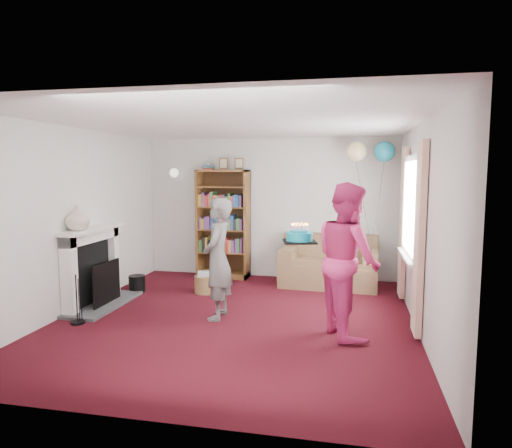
% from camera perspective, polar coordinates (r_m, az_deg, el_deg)
% --- Properties ---
extents(ground, '(5.00, 5.00, 0.00)m').
position_cam_1_polar(ground, '(6.05, -2.59, -11.77)').
color(ground, black).
rests_on(ground, ground).
extents(wall_back, '(4.50, 0.02, 2.50)m').
position_cam_1_polar(wall_back, '(8.22, 1.68, 2.02)').
color(wall_back, silver).
rests_on(wall_back, ground).
extents(wall_left, '(0.02, 5.00, 2.50)m').
position_cam_1_polar(wall_left, '(6.70, -21.72, 0.52)').
color(wall_left, silver).
rests_on(wall_left, ground).
extents(wall_right, '(0.02, 5.00, 2.50)m').
position_cam_1_polar(wall_right, '(5.66, 20.09, -0.45)').
color(wall_right, silver).
rests_on(wall_right, ground).
extents(ceiling, '(4.50, 5.00, 0.01)m').
position_cam_1_polar(ceiling, '(5.77, -2.72, 12.55)').
color(ceiling, white).
rests_on(ceiling, wall_back).
extents(fireplace, '(0.55, 1.80, 1.12)m').
position_cam_1_polar(fireplace, '(6.88, -19.38, -5.46)').
color(fireplace, '#3F3F42').
rests_on(fireplace, ground).
extents(window_bay, '(0.14, 2.02, 2.20)m').
position_cam_1_polar(window_bay, '(6.25, 18.79, -0.21)').
color(window_bay, white).
rests_on(window_bay, ground).
extents(wall_sconce, '(0.16, 0.23, 0.16)m').
position_cam_1_polar(wall_sconce, '(8.54, -10.19, 6.32)').
color(wall_sconce, gold).
rests_on(wall_sconce, ground).
extents(bookcase, '(0.92, 0.42, 2.15)m').
position_cam_1_polar(bookcase, '(8.23, -4.07, -0.10)').
color(bookcase, '#472B14').
rests_on(bookcase, ground).
extents(sofa, '(1.59, 0.84, 0.84)m').
position_cam_1_polar(sofa, '(7.80, 9.14, -5.23)').
color(sofa, brown).
rests_on(sofa, ground).
extents(wicker_basket, '(0.36, 0.36, 0.33)m').
position_cam_1_polar(wicker_basket, '(7.30, -6.26, -7.36)').
color(wicker_basket, olive).
rests_on(wicker_basket, ground).
extents(person_striped, '(0.39, 0.58, 1.57)m').
position_cam_1_polar(person_striped, '(5.91, -4.79, -4.37)').
color(person_striped, black).
rests_on(person_striped, ground).
extents(person_magenta, '(0.97, 1.07, 1.79)m').
position_cam_1_polar(person_magenta, '(5.39, 11.41, -4.36)').
color(person_magenta, '#C92865').
rests_on(person_magenta, ground).
extents(birthday_cake, '(0.37, 0.37, 0.22)m').
position_cam_1_polar(birthday_cake, '(5.42, 5.47, -1.59)').
color(birthday_cake, black).
rests_on(birthday_cake, ground).
extents(balloons, '(0.77, 0.43, 1.74)m').
position_cam_1_polar(balloons, '(7.63, 14.11, 8.76)').
color(balloons, '#3F3F3F').
rests_on(balloons, ground).
extents(mantel_vase, '(0.42, 0.42, 0.33)m').
position_cam_1_polar(mantel_vase, '(6.50, -21.43, 0.72)').
color(mantel_vase, beige).
rests_on(mantel_vase, fireplace).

